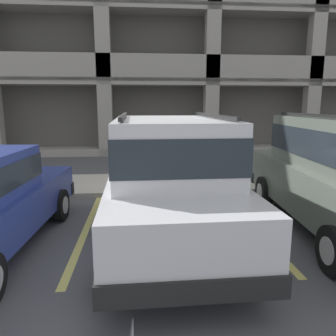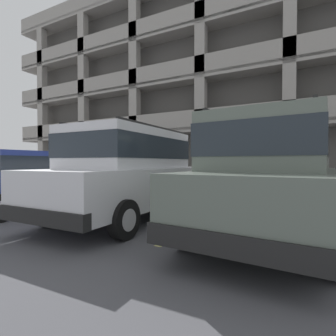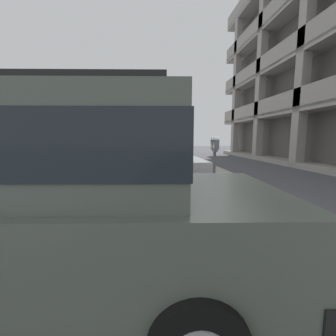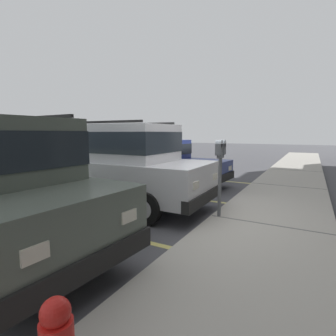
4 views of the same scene
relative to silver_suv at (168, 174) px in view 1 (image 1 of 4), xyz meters
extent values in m
cube|color=#4C4C51|center=(0.08, 2.33, -1.14)|extent=(80.00, 80.00, 0.10)
cube|color=#ADA89E|center=(0.08, 3.63, -1.03)|extent=(40.00, 2.20, 0.12)
cube|color=#606060|center=(-3.92, 3.63, -0.97)|extent=(0.03, 2.16, 0.00)
cube|color=#606060|center=(0.08, 3.63, -0.97)|extent=(0.03, 2.16, 0.00)
cube|color=#606060|center=(4.08, 3.63, -0.97)|extent=(0.03, 2.16, 0.00)
cube|color=#DBD16B|center=(-1.42, 0.93, -1.08)|extent=(0.12, 4.80, 0.01)
cube|color=#DBD16B|center=(1.58, 0.93, -1.08)|extent=(0.12, 4.80, 0.01)
cube|color=silver|center=(0.00, 0.02, -0.36)|extent=(1.90, 4.72, 0.80)
cube|color=silver|center=(0.00, -0.03, 0.46)|extent=(1.66, 2.93, 0.84)
cube|color=#232B33|center=(0.00, -0.03, 0.48)|extent=(1.68, 2.96, 0.46)
cube|color=black|center=(-0.03, 2.33, -0.64)|extent=(1.88, 0.18, 0.24)
cube|color=black|center=(0.03, -2.29, -0.64)|extent=(1.88, 0.18, 0.24)
cube|color=silver|center=(0.54, 2.39, -0.28)|extent=(0.24, 0.03, 0.14)
cube|color=silver|center=(-0.60, 2.37, -0.28)|extent=(0.24, 0.03, 0.14)
cylinder|color=black|center=(0.88, 1.49, -0.76)|extent=(0.21, 0.66, 0.66)
cylinder|color=#B2B2B7|center=(0.88, 1.49, -0.76)|extent=(0.22, 0.37, 0.36)
cylinder|color=black|center=(-0.92, 1.47, -0.76)|extent=(0.21, 0.66, 0.66)
cylinder|color=#B2B2B7|center=(-0.92, 1.47, -0.76)|extent=(0.22, 0.37, 0.36)
cylinder|color=black|center=(0.92, -1.42, -0.76)|extent=(0.21, 0.66, 0.66)
cylinder|color=#B2B2B7|center=(0.92, -1.42, -0.76)|extent=(0.22, 0.37, 0.36)
cylinder|color=black|center=(-0.88, -1.45, -0.76)|extent=(0.21, 0.66, 0.66)
cylinder|color=#B2B2B7|center=(-0.88, -1.45, -0.76)|extent=(0.22, 0.37, 0.36)
cube|color=black|center=(0.69, -0.02, 0.92)|extent=(0.08, 2.62, 0.05)
cube|color=black|center=(-0.69, -0.04, 0.92)|extent=(0.08, 2.62, 0.05)
cube|color=black|center=(-2.74, 1.89, -0.67)|extent=(1.74, 0.27, 0.24)
cube|color=silver|center=(-2.21, 1.91, -0.43)|extent=(0.24, 0.04, 0.14)
cube|color=silver|center=(-3.26, 1.98, -0.43)|extent=(0.24, 0.04, 0.14)
cylinder|color=black|center=(-1.96, 1.05, -0.79)|extent=(0.20, 0.61, 0.60)
cylinder|color=#B2B2B7|center=(-1.96, 1.05, -0.79)|extent=(0.20, 0.34, 0.33)
cube|color=black|center=(3.18, 2.33, -0.64)|extent=(1.88, 0.29, 0.24)
cube|color=silver|center=(3.75, 2.34, -0.28)|extent=(0.24, 0.05, 0.14)
cube|color=silver|center=(2.61, 2.41, -0.28)|extent=(0.24, 0.05, 0.14)
cylinder|color=black|center=(2.22, 1.54, -0.76)|extent=(0.24, 0.67, 0.66)
cylinder|color=#B2B2B7|center=(2.22, 1.54, -0.76)|extent=(0.24, 0.38, 0.36)
cylinder|color=black|center=(2.02, -1.37, -0.76)|extent=(0.24, 0.67, 0.66)
cylinder|color=#B2B2B7|center=(2.02, -1.37, -0.76)|extent=(0.24, 0.38, 0.36)
cube|color=black|center=(2.33, 0.02, 0.92)|extent=(0.23, 2.62, 0.05)
cylinder|color=#595B60|center=(0.02, 2.68, -0.38)|extent=(0.07, 0.07, 1.17)
cube|color=#595B60|center=(0.02, 2.68, 0.23)|extent=(0.28, 0.06, 0.06)
cube|color=#515459|center=(-0.08, 2.68, 0.37)|extent=(0.15, 0.11, 0.22)
cylinder|color=#9EA8B2|center=(-0.08, 2.68, 0.48)|extent=(0.15, 0.11, 0.15)
cube|color=#B7B293|center=(-0.08, 2.62, 0.33)|extent=(0.08, 0.01, 0.08)
cube|color=#515459|center=(0.12, 2.68, 0.37)|extent=(0.15, 0.11, 0.22)
cylinder|color=#9EA8B2|center=(0.12, 2.68, 0.48)|extent=(0.15, 0.11, 0.15)
cube|color=#B7B293|center=(0.12, 2.62, 0.33)|extent=(0.08, 0.01, 0.08)
cube|color=#54514D|center=(-1.85, 14.57, 4.91)|extent=(31.36, 8.80, 12.00)
cube|color=gray|center=(-1.85, 13.97, -0.94)|extent=(32.00, 10.00, 0.30)
cube|color=gray|center=(-1.85, 13.97, 2.06)|extent=(32.00, 10.00, 0.30)
cube|color=gray|center=(-1.85, 9.07, 2.61)|extent=(32.00, 0.20, 1.10)
cube|color=gray|center=(-1.85, 13.97, 5.06)|extent=(32.00, 10.00, 0.30)
cube|color=gray|center=(-1.85, 9.22, 4.91)|extent=(0.60, 0.50, 12.00)
cube|color=gray|center=(2.72, 9.22, 4.91)|extent=(0.60, 0.50, 12.00)
cube|color=gray|center=(7.29, 9.22, 4.91)|extent=(0.60, 0.50, 12.00)
cylinder|color=red|center=(4.07, 2.98, -0.69)|extent=(0.20, 0.20, 0.55)
sphere|color=red|center=(4.07, 2.98, -0.36)|extent=(0.18, 0.18, 0.18)
cylinder|color=red|center=(4.07, 2.83, -0.67)|extent=(0.08, 0.10, 0.08)
cylinder|color=red|center=(4.22, 2.98, -0.67)|extent=(0.10, 0.07, 0.07)
camera|label=1|loc=(-0.47, -5.09, 1.09)|focal=35.00mm
camera|label=2|loc=(3.55, -4.82, 0.17)|focal=28.00mm
camera|label=3|loc=(5.26, 1.12, 0.53)|focal=24.00mm
camera|label=4|loc=(4.99, 4.24, 0.69)|focal=28.00mm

